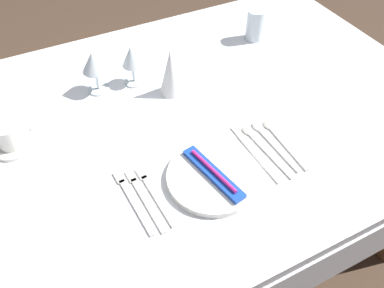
% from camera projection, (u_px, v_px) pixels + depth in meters
% --- Properties ---
extents(ground_plane, '(6.00, 6.00, 0.00)m').
position_uv_depth(ground_plane, '(171.00, 245.00, 1.70)').
color(ground_plane, '#4C3828').
extents(dining_table, '(1.80, 1.11, 0.74)m').
position_uv_depth(dining_table, '(162.00, 141.00, 1.23)').
color(dining_table, white).
rests_on(dining_table, ground).
extents(dinner_plate, '(0.24, 0.24, 0.02)m').
position_uv_depth(dinner_plate, '(213.00, 177.00, 1.01)').
color(dinner_plate, white).
rests_on(dinner_plate, dining_table).
extents(toothbrush_package, '(0.08, 0.21, 0.02)m').
position_uv_depth(toothbrush_package, '(213.00, 173.00, 1.00)').
color(toothbrush_package, blue).
rests_on(toothbrush_package, dinner_plate).
extents(fork_outer, '(0.03, 0.21, 0.00)m').
position_uv_depth(fork_outer, '(154.00, 193.00, 0.98)').
color(fork_outer, beige).
rests_on(fork_outer, dining_table).
extents(fork_inner, '(0.03, 0.21, 0.00)m').
position_uv_depth(fork_inner, '(143.00, 197.00, 0.97)').
color(fork_inner, beige).
rests_on(fork_inner, dining_table).
extents(fork_salad, '(0.03, 0.22, 0.00)m').
position_uv_depth(fork_salad, '(132.00, 199.00, 0.97)').
color(fork_salad, beige).
rests_on(fork_salad, dining_table).
extents(dinner_knife, '(0.02, 0.23, 0.00)m').
position_uv_depth(dinner_knife, '(256.00, 155.00, 1.07)').
color(dinner_knife, beige).
rests_on(dinner_knife, dining_table).
extents(spoon_soup, '(0.03, 0.22, 0.01)m').
position_uv_depth(spoon_soup, '(261.00, 145.00, 1.10)').
color(spoon_soup, beige).
rests_on(spoon_soup, dining_table).
extents(spoon_dessert, '(0.03, 0.21, 0.01)m').
position_uv_depth(spoon_dessert, '(269.00, 140.00, 1.11)').
color(spoon_dessert, beige).
rests_on(spoon_dessert, dining_table).
extents(spoon_tea, '(0.03, 0.21, 0.01)m').
position_uv_depth(spoon_tea, '(280.00, 138.00, 1.12)').
color(spoon_tea, beige).
rests_on(spoon_tea, dining_table).
extents(saucer_left, '(0.13, 0.13, 0.01)m').
position_uv_depth(saucer_left, '(14.00, 144.00, 1.10)').
color(saucer_left, white).
rests_on(saucer_left, dining_table).
extents(coffee_cup_left, '(0.10, 0.08, 0.07)m').
position_uv_depth(coffee_cup_left, '(10.00, 134.00, 1.07)').
color(coffee_cup_left, white).
rests_on(coffee_cup_left, saucer_left).
extents(wine_glass_centre, '(0.08, 0.08, 0.14)m').
position_uv_depth(wine_glass_centre, '(94.00, 64.00, 1.20)').
color(wine_glass_centre, silver).
rests_on(wine_glass_centre, dining_table).
extents(wine_glass_left, '(0.07, 0.07, 0.13)m').
position_uv_depth(wine_glass_left, '(133.00, 59.00, 1.23)').
color(wine_glass_left, silver).
rests_on(wine_glass_left, dining_table).
extents(drink_tumbler, '(0.07, 0.07, 0.11)m').
position_uv_depth(drink_tumbler, '(255.00, 27.00, 1.45)').
color(drink_tumbler, silver).
rests_on(drink_tumbler, dining_table).
extents(napkin_folded, '(0.08, 0.08, 0.15)m').
position_uv_depth(napkin_folded, '(171.00, 72.00, 1.21)').
color(napkin_folded, white).
rests_on(napkin_folded, dining_table).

